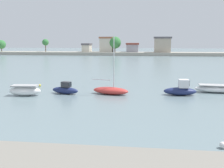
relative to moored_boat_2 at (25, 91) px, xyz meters
The scene contains 8 objects.
moored_boat_2 is the anchor object (origin of this frame).
moored_boat_3 4.39m from the moored_boat_2, 19.69° to the left, with size 3.43×1.77×1.41m.
moored_boat_4 9.51m from the moored_boat_2, 11.31° to the left, with size 4.43×2.40×6.50m.
moored_boat_5 17.32m from the moored_boat_2, ahead, with size 3.61×1.43×1.77m.
moored_boat_6 21.90m from the moored_boat_2, 11.42° to the left, with size 4.84×2.06×0.91m.
mooring_buoy_0 5.76m from the moored_boat_2, 96.67° to the left, with size 0.31×0.31×0.31m, color yellow.
mooring_buoy_1 21.33m from the moored_boat_2, 34.87° to the right, with size 0.39×0.39×0.39m, color white.
distant_shoreline 82.75m from the moored_boat_2, 90.97° to the left, with size 120.13×9.79×7.76m.
Camera 1 is at (14.39, -13.26, 6.01)m, focal length 41.25 mm.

